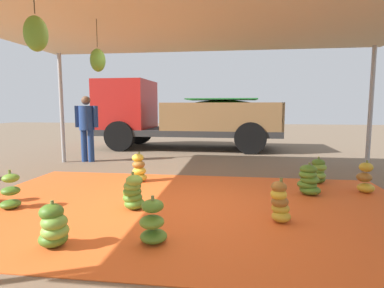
{
  "coord_description": "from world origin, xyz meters",
  "views": [
    {
      "loc": [
        0.69,
        -4.45,
        1.47
      ],
      "look_at": [
        -0.06,
        1.14,
        0.8
      ],
      "focal_mm": 29.41,
      "sensor_mm": 36.0,
      "label": 1
    }
  ],
  "objects_px": {
    "banana_bunch_4": "(139,169)",
    "banana_bunch_1": "(365,179)",
    "banana_bunch_7": "(11,193)",
    "banana_bunch_6": "(153,223)",
    "banana_bunch_0": "(280,203)",
    "banana_bunch_3": "(309,181)",
    "banana_bunch_5": "(54,227)",
    "banana_bunch_9": "(133,193)",
    "banana_bunch_2": "(318,172)",
    "cargo_truck_main": "(180,115)",
    "worker_0": "(87,124)"
  },
  "relations": [
    {
      "from": "banana_bunch_4",
      "to": "banana_bunch_1",
      "type": "bearing_deg",
      "value": -3.58
    },
    {
      "from": "banana_bunch_7",
      "to": "banana_bunch_6",
      "type": "bearing_deg",
      "value": -20.24
    },
    {
      "from": "banana_bunch_0",
      "to": "banana_bunch_3",
      "type": "height_order",
      "value": "banana_bunch_0"
    },
    {
      "from": "banana_bunch_3",
      "to": "banana_bunch_0",
      "type": "bearing_deg",
      "value": -115.81
    },
    {
      "from": "banana_bunch_5",
      "to": "banana_bunch_9",
      "type": "xyz_separation_m",
      "value": [
        0.42,
        1.32,
        0.01
      ]
    },
    {
      "from": "banana_bunch_1",
      "to": "banana_bunch_2",
      "type": "bearing_deg",
      "value": 137.97
    },
    {
      "from": "banana_bunch_4",
      "to": "banana_bunch_0",
      "type": "bearing_deg",
      "value": -37.68
    },
    {
      "from": "cargo_truck_main",
      "to": "worker_0",
      "type": "distance_m",
      "value": 3.66
    },
    {
      "from": "banana_bunch_9",
      "to": "worker_0",
      "type": "relative_size",
      "value": 0.31
    },
    {
      "from": "banana_bunch_1",
      "to": "banana_bunch_4",
      "type": "height_order",
      "value": "banana_bunch_4"
    },
    {
      "from": "banana_bunch_6",
      "to": "banana_bunch_9",
      "type": "height_order",
      "value": "banana_bunch_9"
    },
    {
      "from": "banana_bunch_5",
      "to": "banana_bunch_6",
      "type": "distance_m",
      "value": 1.02
    },
    {
      "from": "banana_bunch_1",
      "to": "banana_bunch_2",
      "type": "relative_size",
      "value": 1.08
    },
    {
      "from": "banana_bunch_1",
      "to": "banana_bunch_5",
      "type": "xyz_separation_m",
      "value": [
        -4.08,
        -2.7,
        -0.02
      ]
    },
    {
      "from": "banana_bunch_1",
      "to": "banana_bunch_2",
      "type": "xyz_separation_m",
      "value": [
        -0.63,
        0.57,
        -0.02
      ]
    },
    {
      "from": "banana_bunch_2",
      "to": "worker_0",
      "type": "relative_size",
      "value": 0.29
    },
    {
      "from": "banana_bunch_5",
      "to": "banana_bunch_6",
      "type": "relative_size",
      "value": 0.96
    },
    {
      "from": "banana_bunch_0",
      "to": "banana_bunch_1",
      "type": "distance_m",
      "value": 2.31
    },
    {
      "from": "banana_bunch_0",
      "to": "banana_bunch_6",
      "type": "bearing_deg",
      "value": -150.02
    },
    {
      "from": "banana_bunch_0",
      "to": "cargo_truck_main",
      "type": "bearing_deg",
      "value": 109.61
    },
    {
      "from": "banana_bunch_3",
      "to": "banana_bunch_5",
      "type": "xyz_separation_m",
      "value": [
        -3.09,
        -2.43,
        -0.02
      ]
    },
    {
      "from": "banana_bunch_3",
      "to": "cargo_truck_main",
      "type": "distance_m",
      "value": 6.52
    },
    {
      "from": "banana_bunch_0",
      "to": "banana_bunch_7",
      "type": "relative_size",
      "value": 1.0
    },
    {
      "from": "banana_bunch_1",
      "to": "banana_bunch_6",
      "type": "relative_size",
      "value": 1.05
    },
    {
      "from": "banana_bunch_3",
      "to": "banana_bunch_7",
      "type": "xyz_separation_m",
      "value": [
        -4.42,
        -1.33,
        -0.0
      ]
    },
    {
      "from": "banana_bunch_7",
      "to": "banana_bunch_9",
      "type": "bearing_deg",
      "value": 6.95
    },
    {
      "from": "worker_0",
      "to": "cargo_truck_main",
      "type": "bearing_deg",
      "value": 56.84
    },
    {
      "from": "banana_bunch_5",
      "to": "banana_bunch_9",
      "type": "distance_m",
      "value": 1.38
    },
    {
      "from": "banana_bunch_2",
      "to": "banana_bunch_7",
      "type": "relative_size",
      "value": 0.91
    },
    {
      "from": "banana_bunch_0",
      "to": "banana_bunch_1",
      "type": "bearing_deg",
      "value": 44.54
    },
    {
      "from": "banana_bunch_1",
      "to": "banana_bunch_9",
      "type": "bearing_deg",
      "value": -159.31
    },
    {
      "from": "banana_bunch_0",
      "to": "worker_0",
      "type": "relative_size",
      "value": 0.32
    },
    {
      "from": "banana_bunch_6",
      "to": "banana_bunch_9",
      "type": "distance_m",
      "value": 1.21
    },
    {
      "from": "banana_bunch_5",
      "to": "banana_bunch_9",
      "type": "height_order",
      "value": "banana_bunch_9"
    },
    {
      "from": "banana_bunch_5",
      "to": "banana_bunch_2",
      "type": "bearing_deg",
      "value": 43.49
    },
    {
      "from": "banana_bunch_2",
      "to": "banana_bunch_3",
      "type": "bearing_deg",
      "value": -113.19
    },
    {
      "from": "banana_bunch_6",
      "to": "worker_0",
      "type": "height_order",
      "value": "worker_0"
    },
    {
      "from": "banana_bunch_0",
      "to": "worker_0",
      "type": "height_order",
      "value": "worker_0"
    },
    {
      "from": "banana_bunch_9",
      "to": "worker_0",
      "type": "height_order",
      "value": "worker_0"
    },
    {
      "from": "banana_bunch_3",
      "to": "banana_bunch_4",
      "type": "bearing_deg",
      "value": 170.39
    },
    {
      "from": "banana_bunch_2",
      "to": "banana_bunch_3",
      "type": "height_order",
      "value": "banana_bunch_3"
    },
    {
      "from": "banana_bunch_3",
      "to": "banana_bunch_7",
      "type": "height_order",
      "value": "banana_bunch_7"
    },
    {
      "from": "banana_bunch_9",
      "to": "banana_bunch_7",
      "type": "bearing_deg",
      "value": -173.05
    },
    {
      "from": "banana_bunch_7",
      "to": "cargo_truck_main",
      "type": "xyz_separation_m",
      "value": [
        1.28,
        6.96,
        0.95
      ]
    },
    {
      "from": "banana_bunch_4",
      "to": "worker_0",
      "type": "xyz_separation_m",
      "value": [
        -2.06,
        2.05,
        0.76
      ]
    },
    {
      "from": "banana_bunch_5",
      "to": "banana_bunch_9",
      "type": "relative_size",
      "value": 0.94
    },
    {
      "from": "banana_bunch_4",
      "to": "banana_bunch_7",
      "type": "distance_m",
      "value": 2.28
    },
    {
      "from": "banana_bunch_2",
      "to": "banana_bunch_9",
      "type": "bearing_deg",
      "value": -147.16
    },
    {
      "from": "banana_bunch_7",
      "to": "banana_bunch_0",
      "type": "bearing_deg",
      "value": -0.39
    },
    {
      "from": "banana_bunch_4",
      "to": "banana_bunch_2",
      "type": "bearing_deg",
      "value": 5.25
    }
  ]
}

